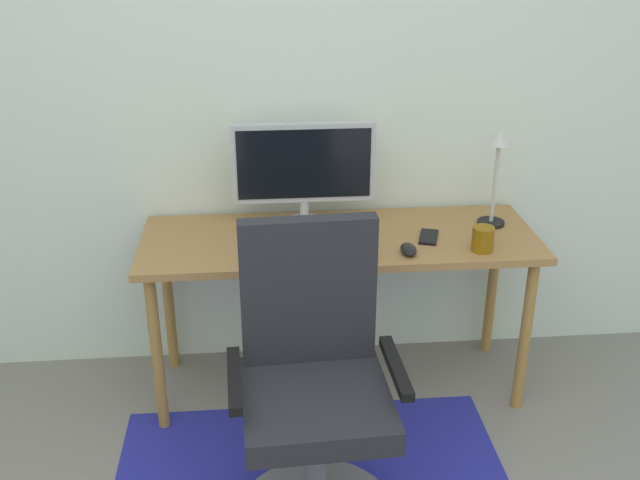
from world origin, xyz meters
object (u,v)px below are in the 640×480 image
object	(u,v)px
computer_mouse	(409,249)
office_chair	(314,412)
monitor	(304,167)
keyboard	(317,254)
desk_lamp	(497,161)
desk	(339,253)
coffee_cup	(483,239)
cell_phone	(429,237)

from	to	relation	value
computer_mouse	office_chair	world-z (taller)	office_chair
monitor	keyboard	xyz separation A→B (m)	(0.03, -0.31, -0.24)
desk_lamp	desk	bearing A→B (deg)	-174.03
desk	desk_lamp	xyz separation A→B (m)	(0.63, 0.07, 0.35)
monitor	office_chair	world-z (taller)	monitor
computer_mouse	office_chair	xyz separation A→B (m)	(-0.40, -0.55, -0.30)
computer_mouse	coffee_cup	world-z (taller)	coffee_cup
desk	office_chair	bearing A→B (deg)	-102.39
desk	coffee_cup	bearing A→B (deg)	-18.82
computer_mouse	coffee_cup	xyz separation A→B (m)	(0.28, 0.00, 0.03)
desk_lamp	office_chair	xyz separation A→B (m)	(-0.79, -0.80, -0.56)
keyboard	cell_phone	world-z (taller)	keyboard
desk	computer_mouse	bearing A→B (deg)	-36.99
desk_lamp	office_chair	distance (m)	1.26
office_chair	desk_lamp	bearing A→B (deg)	42.63
desk	cell_phone	bearing A→B (deg)	-7.90
desk	keyboard	size ratio (longest dim) A/B	3.64
coffee_cup	monitor	bearing A→B (deg)	154.41
desk_lamp	office_chair	bearing A→B (deg)	-134.81
monitor	computer_mouse	xyz separation A→B (m)	(0.37, -0.32, -0.23)
keyboard	desk_lamp	world-z (taller)	desk_lamp
monitor	computer_mouse	distance (m)	0.54
desk	office_chair	distance (m)	0.78
keyboard	office_chair	bearing A→B (deg)	-95.91
keyboard	cell_phone	size ratio (longest dim) A/B	3.07
desk_lamp	cell_phone	bearing A→B (deg)	-158.16
coffee_cup	cell_phone	xyz separation A→B (m)	(-0.18, 0.13, -0.04)
monitor	office_chair	bearing A→B (deg)	-91.99
keyboard	computer_mouse	world-z (taller)	computer_mouse
computer_mouse	coffee_cup	size ratio (longest dim) A/B	1.09
desk	computer_mouse	world-z (taller)	computer_mouse
keyboard	computer_mouse	distance (m)	0.34
office_chair	computer_mouse	bearing A→B (deg)	51.47
cell_phone	keyboard	bearing A→B (deg)	-146.91
coffee_cup	desk_lamp	size ratio (longest dim) A/B	0.24
computer_mouse	cell_phone	xyz separation A→B (m)	(0.11, 0.13, -0.01)
monitor	office_chair	size ratio (longest dim) A/B	0.55
coffee_cup	desk_lamp	bearing A→B (deg)	65.69
computer_mouse	office_chair	bearing A→B (deg)	-125.97
monitor	cell_phone	xyz separation A→B (m)	(0.48, -0.18, -0.24)
desk	monitor	world-z (taller)	monitor
desk	keyboard	xyz separation A→B (m)	(-0.10, -0.17, 0.08)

